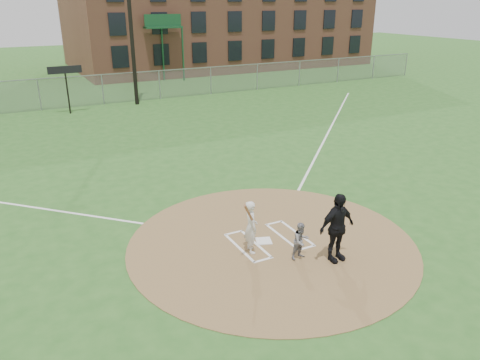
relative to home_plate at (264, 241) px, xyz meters
name	(u,v)px	position (x,y,z in m)	size (l,w,h in m)	color
ground	(272,243)	(0.18, -0.15, -0.03)	(140.00, 140.00, 0.00)	#295A1F
dirt_circle	(272,243)	(0.18, -0.15, -0.02)	(8.40, 8.40, 0.02)	olive
home_plate	(264,241)	(0.00, 0.00, 0.00)	(0.44, 0.44, 0.03)	white
foul_line_first	(328,133)	(9.18, 8.85, -0.03)	(0.10, 24.00, 0.01)	white
catcher	(301,241)	(0.41, -1.28, 0.52)	(0.52, 0.40, 1.06)	gray
umpire	(337,228)	(1.20, -1.78, 0.96)	(1.14, 0.47, 1.94)	black
batters_boxes	(269,240)	(0.18, 0.00, -0.01)	(2.08, 1.88, 0.01)	white
batter_at_plate	(251,227)	(-0.62, -0.32, 0.76)	(0.78, 0.93, 1.78)	silver
outfield_fence	(103,89)	(0.18, 21.85, 0.98)	(56.08, 0.08, 2.03)	slate
light_pole	(129,1)	(2.18, 20.85, 6.57)	(1.20, 0.30, 12.22)	black
scoreboard_sign	(65,75)	(-2.32, 20.05, 2.35)	(2.00, 0.10, 2.93)	black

